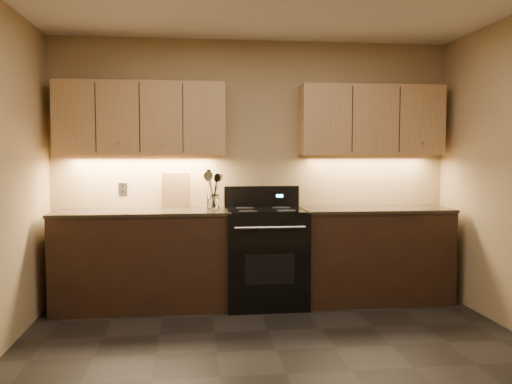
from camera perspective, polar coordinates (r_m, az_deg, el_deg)
floor at (r=3.81m, az=3.25°, el=-18.55°), size 4.00×4.00×0.00m
wall_back at (r=5.50m, az=-0.29°, el=2.32°), size 4.00×0.04×2.60m
counter_left at (r=5.28m, az=-11.95°, el=-6.95°), size 1.62×0.62×0.93m
counter_right at (r=5.56m, az=12.32°, el=-6.41°), size 1.46×0.62×0.93m
stove at (r=5.29m, az=0.96°, el=-6.71°), size 0.76×0.68×1.14m
upper_cab_left at (r=5.35m, az=-12.01°, el=7.54°), size 1.60×0.30×0.70m
upper_cab_right at (r=5.62m, az=12.02°, el=7.37°), size 1.44×0.30×0.70m
outlet_plate at (r=5.51m, az=-13.84°, el=0.34°), size 0.08×0.01×0.12m
utensil_crock at (r=5.23m, az=-4.55°, el=-1.09°), size 0.12×0.12×0.15m
cutting_board at (r=5.44m, az=-8.44°, el=0.21°), size 0.29×0.11×0.35m
wooden_spoon at (r=5.20m, az=-4.83°, el=0.17°), size 0.17×0.11×0.34m
black_spoon at (r=5.24m, az=-4.59°, el=0.25°), size 0.10×0.17×0.35m
black_turner at (r=5.20m, az=-4.41°, el=0.41°), size 0.16×0.12×0.39m
steel_spatula at (r=5.24m, az=-4.26°, el=0.18°), size 0.18×0.10×0.35m
steel_skimmer at (r=5.20m, az=-4.25°, el=0.20°), size 0.18×0.13×0.36m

